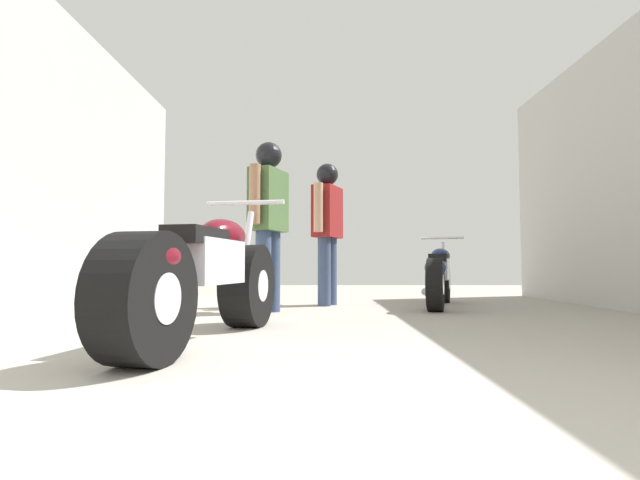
{
  "coord_description": "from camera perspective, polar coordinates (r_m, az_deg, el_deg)",
  "views": [
    {
      "loc": [
        -0.29,
        -0.65,
        0.48
      ],
      "look_at": [
        -0.32,
        3.45,
        0.71
      ],
      "focal_mm": 26.11,
      "sensor_mm": 36.0,
      "label": 1
    }
  ],
  "objects": [
    {
      "name": "motorcycle_maroon_cruiser",
      "position": [
        3.02,
        -13.8,
        -4.51
      ],
      "size": [
        0.74,
        2.13,
        0.99
      ],
      "color": "black",
      "rests_on": "ground_plane"
    },
    {
      "name": "motorcycle_black_naked",
      "position": [
        5.68,
        14.39,
        -4.23
      ],
      "size": [
        0.8,
        1.81,
        0.86
      ],
      "color": "black",
      "rests_on": "ground_plane"
    },
    {
      "name": "ground_plane",
      "position": [
        3.97,
        4.72,
        -10.14
      ],
      "size": [
        15.74,
        15.74,
        0.0
      ],
      "primitive_type": "plane",
      "color": "#9E998E"
    },
    {
      "name": "mechanic_in_blue",
      "position": [
        4.89,
        -6.34,
        3.7
      ],
      "size": [
        0.4,
        0.69,
        1.78
      ],
      "color": "#384766",
      "rests_on": "ground_plane"
    },
    {
      "name": "mechanic_with_helmet",
      "position": [
        5.76,
        0.91,
        2.48
      ],
      "size": [
        0.4,
        0.68,
        1.75
      ],
      "color": "#384766",
      "rests_on": "ground_plane"
    },
    {
      "name": "garage_partition_left",
      "position": [
        4.85,
        -33.24,
        9.84
      ],
      "size": [
        0.08,
        7.21,
        3.06
      ],
      "primitive_type": "cube",
      "color": "#B7B5AD",
      "rests_on": "ground_plane"
    }
  ]
}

